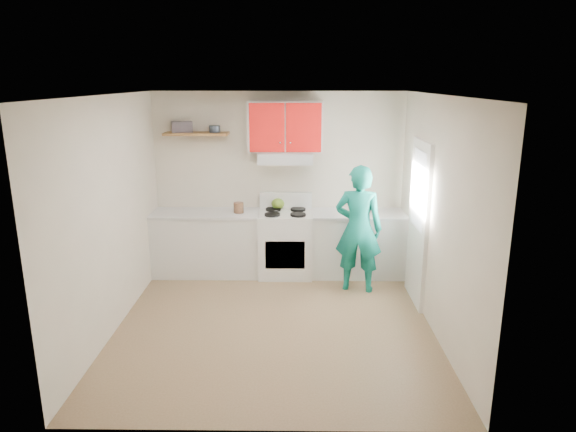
{
  "coord_description": "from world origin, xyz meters",
  "views": [
    {
      "loc": [
        0.23,
        -5.46,
        2.76
      ],
      "look_at": [
        0.15,
        0.55,
        1.15
      ],
      "focal_mm": 31.93,
      "sensor_mm": 36.0,
      "label": 1
    }
  ],
  "objects_px": {
    "kettle": "(278,204)",
    "person": "(358,229)",
    "stove": "(285,244)",
    "crock": "(239,208)",
    "tin": "(215,129)"
  },
  "relations": [
    {
      "from": "tin",
      "to": "person",
      "type": "height_order",
      "value": "tin"
    },
    {
      "from": "kettle",
      "to": "person",
      "type": "height_order",
      "value": "person"
    },
    {
      "from": "stove",
      "to": "kettle",
      "type": "height_order",
      "value": "kettle"
    },
    {
      "from": "stove",
      "to": "kettle",
      "type": "distance_m",
      "value": 0.59
    },
    {
      "from": "person",
      "to": "tin",
      "type": "bearing_deg",
      "value": -8.27
    },
    {
      "from": "person",
      "to": "stove",
      "type": "bearing_deg",
      "value": -17.43
    },
    {
      "from": "stove",
      "to": "tin",
      "type": "relative_size",
      "value": 5.87
    },
    {
      "from": "stove",
      "to": "crock",
      "type": "relative_size",
      "value": 5.42
    },
    {
      "from": "crock",
      "to": "person",
      "type": "height_order",
      "value": "person"
    },
    {
      "from": "tin",
      "to": "crock",
      "type": "relative_size",
      "value": 0.92
    },
    {
      "from": "kettle",
      "to": "person",
      "type": "relative_size",
      "value": 0.11
    },
    {
      "from": "crock",
      "to": "person",
      "type": "bearing_deg",
      "value": -18.81
    },
    {
      "from": "kettle",
      "to": "crock",
      "type": "xyz_separation_m",
      "value": [
        -0.55,
        -0.22,
        -0.02
      ]
    },
    {
      "from": "stove",
      "to": "person",
      "type": "distance_m",
      "value": 1.19
    },
    {
      "from": "stove",
      "to": "kettle",
      "type": "relative_size",
      "value": 4.85
    }
  ]
}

